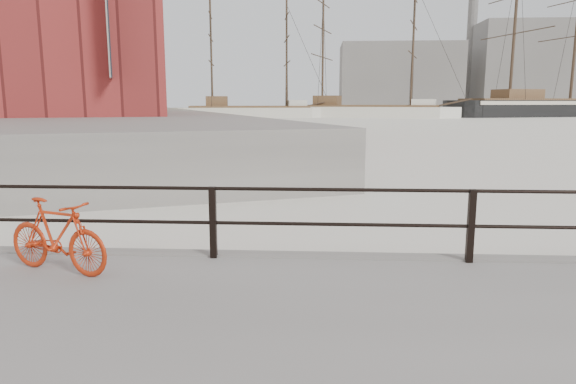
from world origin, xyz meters
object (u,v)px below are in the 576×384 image
(bicycle, at_px, (57,236))
(schooner_left, at_px, (250,117))
(workboat_far, at_px, (23,128))
(barque_black, at_px, (568,116))
(schooner_mid, at_px, (365,117))

(bicycle, xyz_separation_m, schooner_left, (-7.74, 76.76, -0.83))
(schooner_left, distance_m, workboat_far, 38.79)
(bicycle, xyz_separation_m, barque_black, (46.67, 86.57, -0.83))
(schooner_mid, bearing_deg, schooner_left, -159.50)
(bicycle, bearing_deg, schooner_mid, 101.68)
(workboat_far, bearing_deg, schooner_mid, 1.35)
(schooner_mid, distance_m, workboat_far, 51.22)
(schooner_mid, xyz_separation_m, schooner_left, (-18.56, -1.75, 0.00))
(schooner_mid, distance_m, schooner_left, 18.64)
(barque_black, relative_size, workboat_far, 5.50)
(bicycle, xyz_separation_m, workboat_far, (-25.26, 42.16, -0.83))
(barque_black, bearing_deg, workboat_far, -166.75)
(barque_black, height_order, schooner_left, barque_black)
(workboat_far, bearing_deg, bicycle, -102.93)
(bicycle, bearing_deg, barque_black, 81.20)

